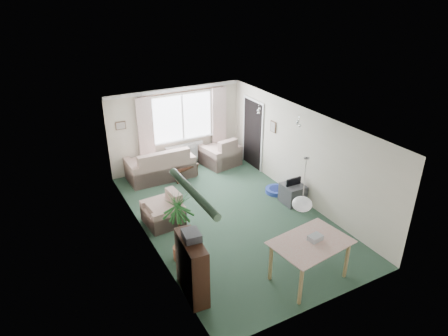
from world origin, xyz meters
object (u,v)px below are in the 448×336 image
armchair_left (163,209)px  tv_cube (293,194)px  sofa (160,163)px  armchair_corner (220,151)px  pet_bed (276,190)px  coffee_table (183,172)px  houseplant (179,227)px  bookshelf (192,268)px  dining_table (309,261)px

armchair_left → tv_cube: bearing=74.3°
sofa → armchair_corner: 1.91m
pet_bed → tv_cube: bearing=-85.4°
armchair_corner → coffee_table: size_ratio=1.21×
armchair_corner → coffee_table: 1.41m
sofa → tv_cube: 3.82m
coffee_table → pet_bed: size_ratio=1.43×
tv_cube → pet_bed: tv_cube is taller
houseplant → armchair_left: bearing=83.9°
armchair_corner → tv_cube: 2.96m
bookshelf → pet_bed: (3.49, 2.38, -0.52)m
coffee_table → tv_cube: tv_cube is taller
coffee_table → pet_bed: 2.70m
sofa → coffee_table: bearing=149.1°
armchair_corner → bookshelf: bearing=46.9°
tv_cube → pet_bed: 0.66m
armchair_corner → pet_bed: (0.48, -2.28, -0.38)m
dining_table → tv_cube: (1.47, 2.41, -0.16)m
dining_table → bookshelf: bearing=162.3°
sofa → coffee_table: 0.70m
coffee_table → dining_table: dining_table is taller
armchair_corner → dining_table: (-0.94, -5.33, -0.03)m
armchair_left → dining_table: size_ratio=0.64×
armchair_left → bookshelf: bookshelf is taller
armchair_corner → sofa: bearing=-11.0°
dining_table → armchair_left: bearing=119.4°
coffee_table → pet_bed: bearing=-47.2°
dining_table → coffee_table: bearing=94.7°
coffee_table → dining_table: size_ratio=0.63×
armchair_left → coffee_table: 2.35m
bookshelf → houseplant: 1.05m
armchair_corner → pet_bed: bearing=91.6°
houseplant → tv_cube: 3.47m
sofa → tv_cube: bearing=129.7°
armchair_left → bookshelf: 2.45m
tv_cube → armchair_left: bearing=168.6°
sofa → armchair_left: sofa is taller
armchair_corner → armchair_left: bearing=29.8°
bookshelf → armchair_corner: bearing=62.0°
armchair_left → pet_bed: armchair_left is taller
sofa → houseplant: bearing=76.1°
sofa → bookshelf: size_ratio=1.58×
armchair_left → houseplant: houseplant is taller
sofa → houseplant: houseplant is taller
bookshelf → pet_bed: bookshelf is taller
armchair_left → pet_bed: size_ratio=1.46×
armchair_corner → tv_cube: (0.53, -2.91, -0.19)m
armchair_corner → houseplant: 4.62m
coffee_table → houseplant: (-1.47, -3.34, 0.58)m
armchair_corner → pet_bed: armchair_corner is taller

